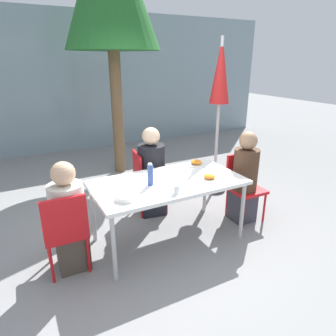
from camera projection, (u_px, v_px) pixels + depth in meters
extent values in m
plane|color=gray|center=(168.00, 239.00, 3.54)|extent=(24.00, 24.00, 0.00)
cube|color=gray|center=(76.00, 83.00, 6.68)|extent=(10.00, 0.20, 3.00)
cube|color=white|center=(168.00, 182.00, 3.29)|extent=(1.65, 0.88, 0.04)
cylinder|color=#B7B7B7|center=(114.00, 249.00, 2.77)|extent=(0.04, 0.04, 0.70)
cylinder|color=#B7B7B7|center=(242.00, 211.00, 3.44)|extent=(0.04, 0.04, 0.70)
cylinder|color=#B7B7B7|center=(93.00, 213.00, 3.40)|extent=(0.04, 0.04, 0.70)
cylinder|color=#B7B7B7|center=(205.00, 188.00, 4.07)|extent=(0.04, 0.04, 0.70)
cube|color=red|center=(65.00, 231.00, 2.93)|extent=(0.41, 0.41, 0.04)
cube|color=red|center=(65.00, 219.00, 2.70)|extent=(0.40, 0.05, 0.42)
cylinder|color=red|center=(48.00, 246.00, 3.07)|extent=(0.03, 0.03, 0.40)
cylinder|color=red|center=(81.00, 238.00, 3.22)|extent=(0.03, 0.03, 0.40)
cylinder|color=red|center=(52.00, 265.00, 2.79)|extent=(0.03, 0.03, 0.40)
cylinder|color=red|center=(88.00, 255.00, 2.93)|extent=(0.03, 0.03, 0.40)
cube|color=#473D33|center=(73.00, 247.00, 3.02)|extent=(0.31, 0.31, 0.44)
cylinder|color=beige|center=(67.00, 207.00, 2.86)|extent=(0.33, 0.33, 0.47)
sphere|color=tan|center=(63.00, 173.00, 2.74)|extent=(0.22, 0.22, 0.22)
cube|color=red|center=(247.00, 190.00, 3.86)|extent=(0.41, 0.41, 0.04)
cube|color=red|center=(239.00, 169.00, 3.93)|extent=(0.40, 0.05, 0.42)
cylinder|color=red|center=(264.00, 208.00, 3.86)|extent=(0.03, 0.03, 0.40)
cylinder|color=red|center=(243.00, 213.00, 3.72)|extent=(0.03, 0.03, 0.40)
cylinder|color=red|center=(247.00, 197.00, 4.15)|extent=(0.03, 0.03, 0.40)
cylinder|color=red|center=(227.00, 202.00, 4.01)|extent=(0.03, 0.03, 0.40)
cube|color=#383842|center=(242.00, 204.00, 3.91)|extent=(0.29, 0.29, 0.44)
cylinder|color=#472D1E|center=(246.00, 170.00, 3.74)|extent=(0.31, 0.31, 0.53)
sphere|color=#9E7556|center=(248.00, 141.00, 3.61)|extent=(0.22, 0.22, 0.22)
cube|color=red|center=(151.00, 183.00, 4.07)|extent=(0.46, 0.46, 0.04)
cube|color=red|center=(137.00, 169.00, 3.94)|extent=(0.10, 0.40, 0.42)
cylinder|color=red|center=(159.00, 191.00, 4.35)|extent=(0.03, 0.03, 0.40)
cylinder|color=red|center=(167.00, 201.00, 4.04)|extent=(0.03, 0.03, 0.40)
cylinder|color=red|center=(137.00, 194.00, 4.25)|extent=(0.03, 0.03, 0.40)
cylinder|color=red|center=(142.00, 205.00, 3.94)|extent=(0.03, 0.03, 0.40)
cube|color=black|center=(152.00, 198.00, 4.09)|extent=(0.37, 0.37, 0.44)
cylinder|color=black|center=(151.00, 164.00, 3.93)|extent=(0.35, 0.35, 0.53)
sphere|color=beige|center=(151.00, 136.00, 3.80)|extent=(0.23, 0.23, 0.23)
cylinder|color=#333333|center=(214.00, 189.00, 4.85)|extent=(0.36, 0.36, 0.05)
cylinder|color=#BCBCBC|center=(218.00, 120.00, 4.46)|extent=(0.04, 0.04, 2.30)
cone|color=red|center=(221.00, 71.00, 4.22)|extent=(0.29, 0.29, 0.91)
cylinder|color=white|center=(196.00, 165.00, 3.77)|extent=(0.24, 0.24, 0.01)
ellipsoid|color=orange|center=(196.00, 162.00, 3.76)|extent=(0.13, 0.13, 0.05)
cylinder|color=white|center=(209.00, 179.00, 3.32)|extent=(0.23, 0.23, 0.01)
ellipsoid|color=orange|center=(210.00, 176.00, 3.31)|extent=(0.13, 0.13, 0.05)
cylinder|color=#334C8E|center=(150.00, 175.00, 3.14)|extent=(0.06, 0.06, 0.22)
cylinder|color=white|center=(150.00, 164.00, 3.10)|extent=(0.04, 0.04, 0.02)
cylinder|color=white|center=(176.00, 189.00, 2.96)|extent=(0.07, 0.07, 0.09)
cylinder|color=white|center=(125.00, 197.00, 2.84)|extent=(0.19, 0.19, 0.05)
cylinder|color=brown|center=(117.00, 114.00, 5.35)|extent=(0.20, 0.20, 2.14)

